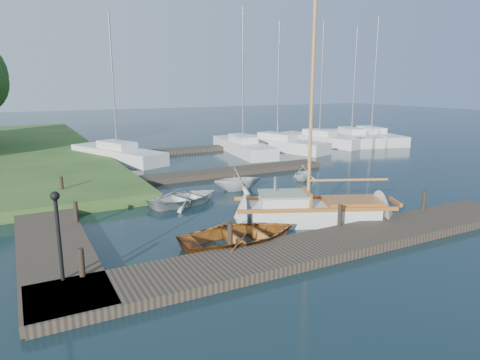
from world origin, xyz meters
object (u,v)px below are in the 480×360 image
mooring_post_2 (340,216)px  mooring_post_4 (76,212)px  mooring_post_1 (230,235)px  lamp_post (58,224)px  mooring_post_0 (82,262)px  mooring_post_5 (62,185)px  sailboat (317,213)px  mooring_post_3 (424,200)px  marina_boat_4 (277,143)px  marina_boat_0 (117,153)px  tender_a (185,196)px  tender_d (304,171)px  marina_boat_3 (243,146)px  dinghy (241,232)px  marina_boat_5 (319,139)px  marina_boat_7 (371,135)px  marina_boat_6 (351,137)px  tender_b (238,178)px

mooring_post_2 → mooring_post_4: size_ratio=1.00×
mooring_post_1 → lamp_post: (-5.00, 0.00, 1.17)m
mooring_post_0 → mooring_post_5: 10.01m
lamp_post → sailboat: (9.69, 1.60, -1.53)m
mooring_post_3 → marina_boat_4: (4.72, 18.57, -0.14)m
mooring_post_1 → marina_boat_0: marina_boat_0 is taller
mooring_post_3 → marina_boat_0: 21.15m
mooring_post_1 → tender_a: size_ratio=0.23×
mooring_post_3 → tender_d: 8.02m
sailboat → marina_boat_0: 18.29m
marina_boat_3 → marina_boat_0: bearing=92.3°
lamp_post → dinghy: (5.78, 0.72, -1.43)m
mooring_post_3 → marina_boat_0: bearing=113.2°
mooring_post_3 → lamp_post: (-14.00, 0.00, 1.17)m
marina_boat_4 → tender_a: bearing=114.3°
marina_boat_4 → mooring_post_1: bearing=124.5°
marina_boat_5 → marina_boat_7: (5.97, -0.34, 0.00)m
tender_d → marina_boat_5: bearing=-63.6°
dinghy → marina_boat_3: 20.24m
marina_boat_3 → mooring_post_5: bearing=128.3°
mooring_post_3 → mooring_post_1: bearing=180.0°
marina_boat_0 → marina_boat_3: (9.74, -0.92, 0.01)m
marina_boat_0 → mooring_post_3: bearing=-179.0°
lamp_post → marina_boat_6: (27.34, 19.08, -1.31)m
tender_a → mooring_post_1: bearing=157.6°
mooring_post_1 → mooring_post_0: bearing=180.0°
marina_boat_3 → marina_boat_4: marina_boat_3 is taller
mooring_post_2 → marina_boat_3: size_ratio=0.07×
mooring_post_1 → lamp_post: size_ratio=0.33×
tender_b → mooring_post_5: bearing=82.2°
mooring_post_5 → marina_boat_3: bearing=30.6°
marina_boat_0 → lamp_post: bearing=141.5°
tender_d → tender_b: bearing=72.7°
mooring_post_0 → tender_b: size_ratio=0.31×
mooring_post_3 → tender_a: (-8.06, 6.54, -0.34)m
mooring_post_4 → marina_boat_7: (28.60, 13.84, -0.13)m
mooring_post_1 → lamp_post: lamp_post is taller
lamp_post → tender_b: lamp_post is taller
mooring_post_1 → mooring_post_4: bearing=128.7°
lamp_post → mooring_post_4: bearing=78.7°
mooring_post_5 → tender_b: tender_b is taller
mooring_post_0 → marina_boat_4: size_ratio=0.08×
mooring_post_0 → lamp_post: size_ratio=0.33×
mooring_post_5 → marina_boat_0: size_ratio=0.08×
sailboat → dinghy: bearing=-143.4°
lamp_post → marina_boat_6: bearing=34.9°
mooring_post_5 → tender_d: size_ratio=0.42×
tender_a → mooring_post_2: bearing=-165.7°
tender_d → sailboat: bearing=125.6°
mooring_post_4 → mooring_post_5: size_ratio=1.00×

